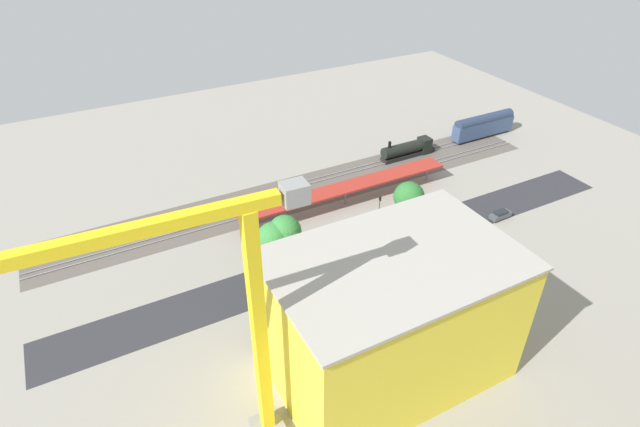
{
  "coord_description": "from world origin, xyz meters",
  "views": [
    {
      "loc": [
        41.52,
        65.16,
        57.16
      ],
      "look_at": [
        8.38,
        2.7,
        9.79
      ],
      "focal_mm": 28.7,
      "sensor_mm": 36.0,
      "label": 1
    }
  ],
  "objects": [
    {
      "name": "street_tree_1",
      "position": [
        15.59,
        -0.48,
        5.58
      ],
      "size": [
        4.61,
        4.61,
        7.91
      ],
      "color": "brown",
      "rests_on": "ground"
    },
    {
      "name": "construction_building",
      "position": [
        11.4,
        27.62,
        9.33
      ],
      "size": [
        29.83,
        19.36,
        18.65
      ],
      "primitive_type": "cube",
      "rotation": [
        0.0,
        0.0,
        -0.0
      ],
      "color": "yellow",
      "rests_on": "ground"
    },
    {
      "name": "traffic_light",
      "position": [
        -5.76,
        -0.27,
        4.8
      ],
      "size": [
        0.5,
        0.36,
        7.36
      ],
      "color": "#333333",
      "rests_on": "ground"
    },
    {
      "name": "box_truck_1",
      "position": [
        16.01,
        12.16,
        1.76
      ],
      "size": [
        8.6,
        3.15,
        3.67
      ],
      "color": "black",
      "rests_on": "ground"
    },
    {
      "name": "parked_car_3",
      "position": [
        -7.61,
        7.9,
        0.81
      ],
      "size": [
        4.49,
        1.98,
        1.83
      ],
      "color": "black",
      "rests_on": "ground"
    },
    {
      "name": "construction_roof_slab",
      "position": [
        11.4,
        27.62,
        18.85
      ],
      "size": [
        30.43,
        19.96,
        0.4
      ],
      "primitive_type": "cube",
      "rotation": [
        0.0,
        0.0,
        -0.0
      ],
      "color": "#ADA89E",
      "rests_on": "construction_building"
    },
    {
      "name": "platform_canopy_near",
      "position": [
        -4.83,
        -11.05,
        3.87
      ],
      "size": [
        46.63,
        4.46,
        4.1
      ],
      "color": "#A82D23",
      "rests_on": "ground"
    },
    {
      "name": "locomotive",
      "position": [
        -29.03,
        -22.22,
        1.86
      ],
      "size": [
        14.48,
        2.94,
        5.14
      ],
      "color": "black",
      "rests_on": "ground"
    },
    {
      "name": "tower_crane",
      "position": [
        31.84,
        28.9,
        20.31
      ],
      "size": [
        27.16,
        3.6,
        34.0
      ],
      "color": "gray",
      "rests_on": "ground"
    },
    {
      "name": "street_asphalt",
      "position": [
        0.0,
        4.27,
        0.0
      ],
      "size": [
        111.45,
        9.02,
        0.01
      ],
      "primitive_type": "cube",
      "rotation": [
        0.0,
        0.0,
        -0.0
      ],
      "color": "#2D2D33",
      "rests_on": "ground"
    },
    {
      "name": "street_tree_0",
      "position": [
        -12.36,
        -0.07,
        5.45
      ],
      "size": [
        5.96,
        5.96,
        8.45
      ],
      "color": "brown",
      "rests_on": "ground"
    },
    {
      "name": "ground_plane",
      "position": [
        0.0,
        0.0,
        0.0
      ],
      "size": [
        178.31,
        178.31,
        0.0
      ],
      "primitive_type": "plane",
      "color": "gray",
      "rests_on": "ground"
    },
    {
      "name": "track_rails",
      "position": [
        0.0,
        -19.42,
        0.18
      ],
      "size": [
        111.44,
        7.18,
        0.12
      ],
      "color": "#9E9EA8",
      "rests_on": "ground"
    },
    {
      "name": "passenger_coach",
      "position": [
        -52.22,
        -22.22,
        3.24
      ],
      "size": [
        18.04,
        2.82,
        6.13
      ],
      "color": "black",
      "rests_on": "ground"
    },
    {
      "name": "rail_bed",
      "position": [
        0.0,
        -19.42,
        0.0
      ],
      "size": [
        111.45,
        13.62,
        0.01
      ],
      "primitive_type": "cube",
      "rotation": [
        0.0,
        0.0,
        -0.0
      ],
      "color": "#5B544C",
      "rests_on": "ground"
    },
    {
      "name": "parked_car_2",
      "position": [
        -14.08,
        8.1,
        0.75
      ],
      "size": [
        4.59,
        1.96,
        1.7
      ],
      "color": "black",
      "rests_on": "ground"
    },
    {
      "name": "street_tree_2",
      "position": [
        13.46,
        -0.63,
        5.7
      ],
      "size": [
        5.81,
        5.81,
        8.61
      ],
      "color": "brown",
      "rests_on": "ground"
    },
    {
      "name": "box_truck_0",
      "position": [
        1.38,
        11.22,
        1.57
      ],
      "size": [
        9.3,
        2.59,
        3.13
      ],
      "color": "black",
      "rests_on": "ground"
    },
    {
      "name": "street_tree_3",
      "position": [
        15.6,
        -0.55,
        4.78
      ],
      "size": [
        6.24,
        6.24,
        7.91
      ],
      "color": "brown",
      "rests_on": "ground"
    },
    {
      "name": "parked_car_1",
      "position": [
        -21.63,
        7.48,
        0.75
      ],
      "size": [
        4.06,
        1.92,
        1.69
      ],
      "color": "black",
      "rests_on": "ground"
    },
    {
      "name": "parked_car_0",
      "position": [
        -29.15,
        8.03,
        0.77
      ],
      "size": [
        4.71,
        1.84,
        1.71
      ],
      "color": "black",
      "rests_on": "ground"
    }
  ]
}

